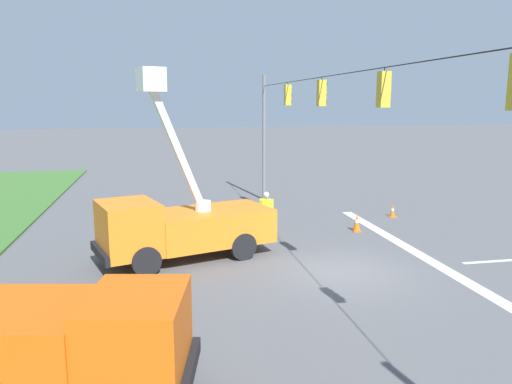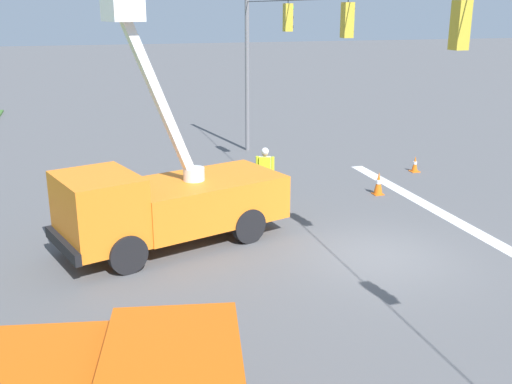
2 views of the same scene
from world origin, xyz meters
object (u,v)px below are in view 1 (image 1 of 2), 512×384
Objects in this scene: utility_truck_support_near at (32,344)px; traffic_cone_mid_right at (393,211)px; utility_truck_bucket_lift at (180,223)px; traffic_cone_foreground_left at (357,222)px; traffic_cone_lane_edge_a at (192,229)px; traffic_cone_foreground_right at (272,208)px; road_worker at (266,209)px.

traffic_cone_mid_right is (13.42, -13.89, -0.93)m from utility_truck_support_near.
traffic_cone_mid_right is (4.93, -10.77, -1.05)m from utility_truck_bucket_lift.
utility_truck_bucket_lift is at bearing 114.62° from traffic_cone_mid_right.
traffic_cone_foreground_left reaches higher than traffic_cone_lane_edge_a.
traffic_cone_lane_edge_a is (11.80, -3.73, -0.95)m from utility_truck_support_near.
traffic_cone_mid_right is at bearing -106.46° from traffic_cone_foreground_right.
traffic_cone_foreground_left is (11.07, -11.01, -0.82)m from utility_truck_support_near.
traffic_cone_foreground_right is (6.66, -4.94, -1.04)m from utility_truck_bucket_lift.
utility_truck_support_near is (-8.49, 3.12, -0.12)m from utility_truck_bucket_lift.
utility_truck_support_near is at bearing 162.47° from traffic_cone_lane_edge_a.
traffic_cone_foreground_right is at bearing -52.26° from traffic_cone_lane_edge_a.
utility_truck_bucket_lift is 1.07× the size of utility_truck_support_near.
traffic_cone_lane_edge_a is (0.73, 7.28, -0.13)m from traffic_cone_foreground_left.
traffic_cone_foreground_left is 7.32m from traffic_cone_lane_edge_a.
utility_truck_support_near reaches higher than traffic_cone_foreground_right.
road_worker is at bearing -87.60° from traffic_cone_lane_edge_a.
traffic_cone_mid_right is at bearing -45.97° from utility_truck_support_near.
utility_truck_support_near is 9.92× the size of traffic_cone_mid_right.
utility_truck_bucket_lift is at bearing -20.18° from utility_truck_support_near.
traffic_cone_mid_right is 10.29m from traffic_cone_lane_edge_a.
road_worker is at bearing -48.84° from utility_truck_bucket_lift.
traffic_cone_foreground_right is at bearing 73.54° from traffic_cone_mid_right.
traffic_cone_foreground_left is at bearing -44.84° from utility_truck_support_near.
traffic_cone_foreground_left is 1.28× the size of traffic_cone_foreground_right.
utility_truck_bucket_lift reaches higher than road_worker.
utility_truck_bucket_lift is 8.27× the size of traffic_cone_foreground_left.
road_worker is 2.14× the size of traffic_cone_foreground_left.
road_worker is (11.94, -7.06, -0.24)m from utility_truck_support_near.
traffic_cone_foreground_left is at bearing 129.28° from traffic_cone_mid_right.
traffic_cone_foreground_right is at bearing 35.91° from traffic_cone_foreground_left.
utility_truck_support_near is at bearing 135.16° from traffic_cone_foreground_left.
traffic_cone_foreground_left reaches higher than traffic_cone_foreground_right.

